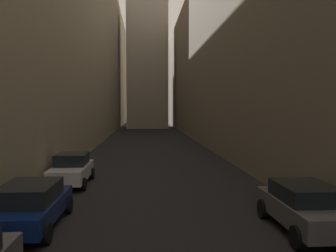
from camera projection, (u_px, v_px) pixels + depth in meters
ground_plane at (150, 141)px, 42.21m from camera, size 264.00×264.00×0.00m
building_block_left at (47, 38)px, 42.77m from camera, size 13.36×108.00×24.59m
building_block_right at (243, 59)px, 44.49m from camera, size 12.26×108.00×20.18m
parked_car_left_third at (30, 204)px, 11.66m from camera, size 2.02×4.46×1.48m
parked_car_left_far at (72, 169)px, 18.34m from camera, size 1.87×4.19×1.59m
parked_car_right_third at (305, 206)px, 11.35m from camera, size 1.96×4.19×1.51m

